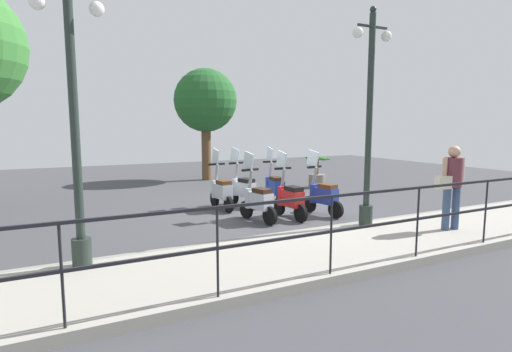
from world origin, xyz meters
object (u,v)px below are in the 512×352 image
object	(u,v)px
pedestrian_with_bag	(452,181)
scooter_near_2	(258,200)
scooter_far_0	(274,187)
scooter_far_1	(243,189)
scooter_far_2	(221,191)
lamp_post_near	(369,132)
scooter_near_1	(290,198)
lamp_post_far	(75,140)
scooter_near_0	(323,195)
tree_distant	(206,101)
potted_palm	(317,175)

from	to	relation	value
pedestrian_with_bag	scooter_near_2	distance (m)	3.88
scooter_far_0	scooter_far_1	world-z (taller)	same
scooter_far_0	scooter_far_2	xyz separation A→B (m)	(0.01, 1.53, 0.00)
scooter_near_2	scooter_far_1	size ratio (longest dim) A/B	1.00
pedestrian_with_bag	lamp_post_near	bearing A→B (deg)	60.17
scooter_far_0	scooter_near_1	bearing A→B (deg)	168.56
lamp_post_far	scooter_far_0	world-z (taller)	lamp_post_far
scooter_near_1	scooter_far_0	distance (m)	1.68
lamp_post_near	scooter_near_0	bearing A→B (deg)	-5.07
tree_distant	scooter_far_0	bearing A→B (deg)	179.78
lamp_post_near	scooter_far_2	world-z (taller)	lamp_post_near
scooter_far_0	scooter_near_2	bearing A→B (deg)	146.17
tree_distant	potted_palm	xyz separation A→B (m)	(-3.53, -2.72, -2.57)
scooter_near_1	scooter_far_0	size ratio (longest dim) A/B	1.00
potted_palm	scooter_far_2	xyz separation A→B (m)	(-1.90, 4.26, 0.04)
tree_distant	scooter_near_1	world-z (taller)	tree_distant
tree_distant	scooter_far_2	world-z (taller)	tree_distant
lamp_post_far	scooter_far_1	distance (m)	5.46
potted_palm	scooter_near_2	world-z (taller)	scooter_near_2
scooter_near_0	scooter_far_0	distance (m)	1.70
potted_palm	scooter_near_1	bearing A→B (deg)	137.32
tree_distant	scooter_far_1	bearing A→B (deg)	170.28
scooter_near_1	scooter_near_2	size ratio (longest dim) A/B	1.00
tree_distant	scooter_near_1	bearing A→B (deg)	175.73
potted_palm	scooter_far_0	distance (m)	3.34
scooter_near_1	scooter_near_2	distance (m)	0.78
scooter_near_1	scooter_far_2	size ratio (longest dim) A/B	1.00
lamp_post_far	scooter_far_0	size ratio (longest dim) A/B	2.61
pedestrian_with_bag	potted_palm	distance (m)	6.35
lamp_post_near	scooter_far_1	distance (m)	3.86
potted_palm	scooter_far_1	distance (m)	4.07
lamp_post_near	pedestrian_with_bag	bearing A→B (deg)	-129.17
lamp_post_near	pedestrian_with_bag	size ratio (longest dim) A/B	2.62
lamp_post_near	scooter_near_1	size ratio (longest dim) A/B	2.70
lamp_post_near	pedestrian_with_bag	world-z (taller)	lamp_post_near
lamp_post_far	tree_distant	size ratio (longest dim) A/B	0.94
tree_distant	scooter_near_0	world-z (taller)	tree_distant
lamp_post_near	scooter_near_2	size ratio (longest dim) A/B	2.70
scooter_near_1	scooter_far_0	bearing A→B (deg)	-22.56
scooter_near_2	scooter_far_1	bearing A→B (deg)	-25.26
tree_distant	scooter_near_2	size ratio (longest dim) A/B	2.77
lamp_post_far	scooter_far_0	xyz separation A→B (m)	(3.30, -4.94, -1.44)
scooter_far_1	scooter_near_1	bearing A→B (deg)	179.08
lamp_post_far	scooter_far_1	world-z (taller)	lamp_post_far
scooter_near_2	pedestrian_with_bag	bearing A→B (deg)	-147.45
lamp_post_far	pedestrian_with_bag	world-z (taller)	lamp_post_far
scooter_near_0	scooter_near_2	distance (m)	1.65
lamp_post_far	lamp_post_near	bearing A→B (deg)	-90.00
lamp_post_near	lamp_post_far	xyz separation A→B (m)	(0.00, 5.17, -0.07)
potted_palm	scooter_far_1	world-z (taller)	scooter_far_1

